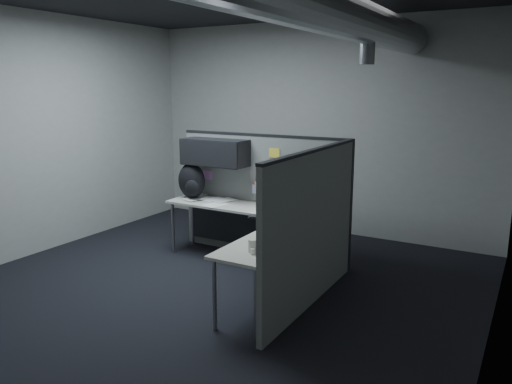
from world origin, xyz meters
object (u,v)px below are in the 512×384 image
Objects in this scene: desk at (255,223)px; backpack at (192,181)px; phone at (274,236)px; keyboard at (265,218)px; monitor at (302,194)px.

desk is 1.26m from backpack.
desk is at bearing 136.48° from phone.
phone is 0.49× the size of backpack.
phone is (0.46, -0.65, 0.02)m from keyboard.
backpack is (-1.70, 0.11, -0.03)m from monitor.
backpack is (-1.39, 0.44, 0.22)m from keyboard.
keyboard reaches higher than desk.
desk is at bearing -34.24° from backpack.
phone is 2.15m from backpack.
backpack is (-1.84, 1.10, 0.20)m from phone.
backpack reaches higher than desk.
keyboard is (0.21, -0.14, 0.13)m from desk.
monitor reaches higher than backpack.
backpack is (-1.17, 0.30, 0.35)m from desk.
monitor is 1.29× the size of backpack.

